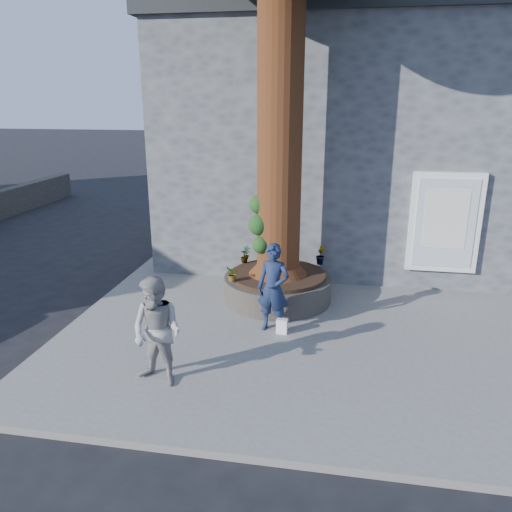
# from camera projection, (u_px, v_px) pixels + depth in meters

# --- Properties ---
(ground) EXTENTS (120.00, 120.00, 0.00)m
(ground) POSITION_uv_depth(u_px,v_px,m) (220.00, 344.00, 9.13)
(ground) COLOR black
(ground) RESTS_ON ground
(pavement) EXTENTS (9.00, 8.00, 0.12)m
(pavement) POSITION_uv_depth(u_px,v_px,m) (306.00, 324.00, 9.80)
(pavement) COLOR slate
(pavement) RESTS_ON ground
(yellow_line) EXTENTS (0.10, 30.00, 0.01)m
(yellow_line) POSITION_uv_depth(u_px,v_px,m) (91.00, 310.00, 10.57)
(yellow_line) COLOR yellow
(yellow_line) RESTS_ON ground
(stone_shop) EXTENTS (10.30, 8.30, 6.30)m
(stone_shop) POSITION_uv_depth(u_px,v_px,m) (360.00, 139.00, 14.52)
(stone_shop) COLOR #4D4F53
(stone_shop) RESTS_ON ground
(planter) EXTENTS (2.30, 2.30, 0.60)m
(planter) POSITION_uv_depth(u_px,v_px,m) (278.00, 287.00, 10.75)
(planter) COLOR black
(planter) RESTS_ON pavement
(man) EXTENTS (0.69, 0.53, 1.68)m
(man) POSITION_uv_depth(u_px,v_px,m) (273.00, 288.00, 9.15)
(man) COLOR #172240
(man) RESTS_ON pavement
(woman) EXTENTS (0.97, 0.85, 1.70)m
(woman) POSITION_uv_depth(u_px,v_px,m) (157.00, 332.00, 7.42)
(woman) COLOR #989592
(woman) RESTS_ON pavement
(shopping_bag) EXTENTS (0.21, 0.14, 0.28)m
(shopping_bag) POSITION_uv_depth(u_px,v_px,m) (282.00, 326.00, 9.23)
(shopping_bag) COLOR white
(shopping_bag) RESTS_ON pavement
(plant_a) EXTENTS (0.18, 0.14, 0.32)m
(plant_a) POSITION_uv_depth(u_px,v_px,m) (246.00, 253.00, 11.55)
(plant_a) COLOR gray
(plant_a) RESTS_ON planter
(plant_b) EXTENTS (0.25, 0.25, 0.42)m
(plant_b) POSITION_uv_depth(u_px,v_px,m) (320.00, 255.00, 11.19)
(plant_b) COLOR gray
(plant_b) RESTS_ON planter
(plant_c) EXTENTS (0.19, 0.19, 0.30)m
(plant_c) POSITION_uv_depth(u_px,v_px,m) (244.00, 256.00, 11.31)
(plant_c) COLOR gray
(plant_c) RESTS_ON planter
(plant_d) EXTENTS (0.29, 0.32, 0.30)m
(plant_d) POSITION_uv_depth(u_px,v_px,m) (232.00, 274.00, 10.15)
(plant_d) COLOR gray
(plant_d) RESTS_ON planter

